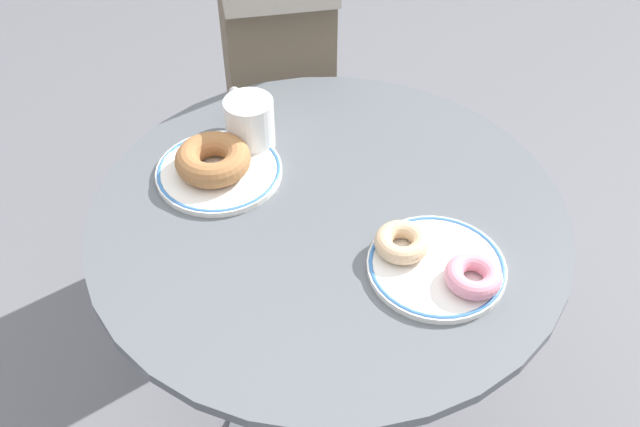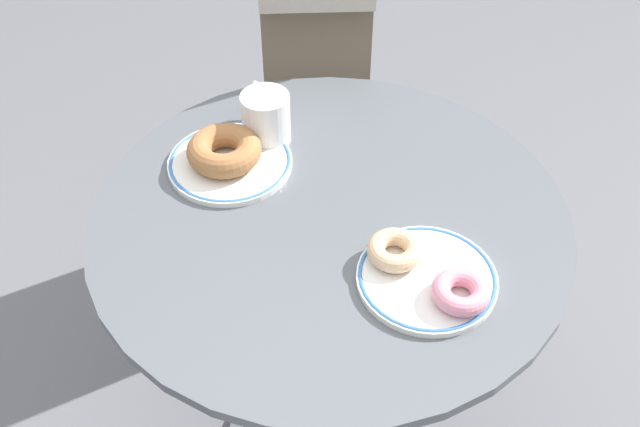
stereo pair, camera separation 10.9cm
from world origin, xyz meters
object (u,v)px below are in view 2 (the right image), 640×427
at_px(plate_left, 230,163).
at_px(donut_glazed, 395,250).
at_px(coffee_mug, 265,117).
at_px(cafe_table, 328,316).
at_px(plate_right, 428,277).
at_px(donut_cinnamon, 224,150).
at_px(donut_pink_frosted, 463,290).

bearing_deg(plate_left, donut_glazed, 5.66).
bearing_deg(coffee_mug, cafe_table, -14.21).
bearing_deg(plate_right, coffee_mug, 172.83).
height_order(donut_cinnamon, donut_glazed, donut_cinnamon).
distance_m(plate_right, donut_pink_frosted, 0.06).
xyz_separation_m(cafe_table, coffee_mug, (-0.21, 0.05, 0.30)).
xyz_separation_m(cafe_table, donut_cinnamon, (-0.20, -0.04, 0.29)).
height_order(plate_left, plate_right, same).
distance_m(cafe_table, plate_right, 0.33).
relative_size(plate_left, donut_pink_frosted, 2.56).
relative_size(plate_right, donut_glazed, 2.48).
xyz_separation_m(cafe_table, donut_glazed, (0.14, -0.01, 0.28)).
height_order(plate_left, donut_pink_frosted, donut_pink_frosted).
bearing_deg(donut_glazed, plate_right, 8.55).
height_order(cafe_table, donut_pink_frosted, donut_pink_frosted).
distance_m(plate_right, donut_glazed, 0.06).
xyz_separation_m(donut_cinnamon, coffee_mug, (-0.01, 0.10, 0.01)).
bearing_deg(donut_cinnamon, plate_right, 6.77).
xyz_separation_m(plate_right, donut_cinnamon, (-0.39, -0.05, 0.03)).
bearing_deg(cafe_table, donut_pink_frosted, 0.96).
height_order(plate_left, donut_cinnamon, donut_cinnamon).
xyz_separation_m(donut_pink_frosted, coffee_mug, (-0.46, 0.05, 0.02)).
relative_size(plate_left, donut_glazed, 2.56).
height_order(donut_pink_frosted, coffee_mug, coffee_mug).
bearing_deg(cafe_table, plate_right, 0.60).
bearing_deg(plate_left, cafe_table, 11.44).
relative_size(cafe_table, plate_left, 3.62).
bearing_deg(coffee_mug, plate_right, -7.17).
relative_size(donut_cinnamon, donut_pink_frosted, 1.52).
bearing_deg(plate_right, cafe_table, -179.40).
bearing_deg(donut_glazed, coffee_mug, 170.32).
distance_m(donut_glazed, coffee_mug, 0.35).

